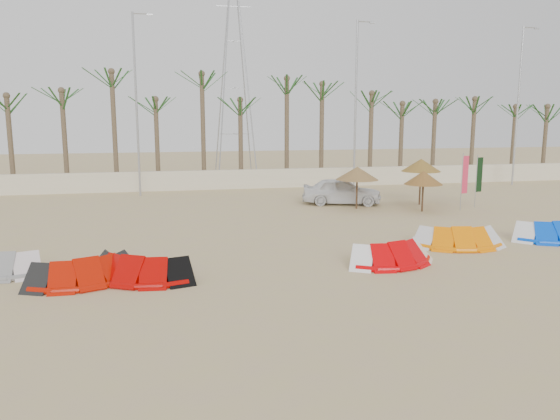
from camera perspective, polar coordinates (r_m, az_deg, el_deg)
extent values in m
plane|color=tan|center=(16.19, 4.37, -8.17)|extent=(120.00, 120.00, 0.00)
cube|color=beige|center=(37.28, -5.02, 3.21)|extent=(60.00, 0.30, 1.30)
cylinder|color=brown|center=(39.51, -26.09, 6.40)|extent=(0.32, 0.32, 6.50)
ellipsoid|color=#194719|center=(39.50, -26.46, 11.10)|extent=(4.00, 4.00, 2.40)
cylinder|color=brown|center=(38.31, -11.35, 7.14)|extent=(0.32, 0.32, 6.50)
ellipsoid|color=#194719|center=(38.30, -11.52, 12.00)|extent=(4.00, 4.00, 2.40)
cylinder|color=brown|center=(39.68, 3.37, 7.41)|extent=(0.32, 0.32, 6.50)
ellipsoid|color=#194719|center=(39.66, 3.41, 12.10)|extent=(4.00, 4.00, 2.40)
cylinder|color=brown|center=(43.37, 16.34, 7.24)|extent=(0.32, 0.32, 6.50)
ellipsoid|color=#194719|center=(43.35, 16.55, 11.53)|extent=(4.00, 4.00, 2.40)
cylinder|color=brown|center=(47.64, 24.93, 6.93)|extent=(0.32, 0.32, 6.50)
ellipsoid|color=#194719|center=(47.63, 25.22, 10.83)|extent=(4.00, 4.00, 2.40)
cylinder|color=#A5A8AD|center=(34.81, -14.77, 10.44)|extent=(0.14, 0.14, 11.00)
cylinder|color=#A5A8AD|center=(35.28, -14.32, 19.27)|extent=(1.00, 0.08, 0.08)
cube|color=#A5A8AD|center=(35.26, -13.46, 19.23)|extent=(0.35, 0.14, 0.10)
cylinder|color=#A5A8AD|center=(36.89, 7.90, 10.63)|extent=(0.14, 0.14, 11.00)
cylinder|color=#A5A8AD|center=(37.52, 8.86, 18.88)|extent=(1.00, 0.08, 0.08)
cube|color=#A5A8AD|center=(37.68, 9.61, 18.74)|extent=(0.35, 0.14, 0.10)
cylinder|color=#A5A8AD|center=(42.43, 23.58, 9.81)|extent=(0.14, 0.14, 11.00)
cylinder|color=#A5A8AD|center=(43.12, 24.67, 16.94)|extent=(1.00, 0.08, 0.08)
cube|color=#A5A8AD|center=(43.40, 25.23, 16.79)|extent=(0.35, 0.14, 0.10)
cube|color=silver|center=(19.44, -23.83, -5.15)|extent=(1.02, 1.25, 0.40)
cylinder|color=#B00F00|center=(17.55, -19.67, -6.96)|extent=(2.96, 1.32, 0.20)
cube|color=black|center=(17.85, -24.12, -6.47)|extent=(0.96, 1.24, 0.40)
cube|color=black|center=(17.45, -15.09, -6.29)|extent=(0.96, 1.24, 0.40)
cylinder|color=#A90200|center=(17.40, -14.57, -6.83)|extent=(2.98, 1.69, 0.20)
cube|color=black|center=(17.60, -19.38, -6.39)|extent=(1.04, 1.25, 0.40)
cube|color=black|center=(17.43, -9.72, -6.10)|extent=(1.04, 1.25, 0.40)
cylinder|color=#D70004|center=(18.91, 11.70, -5.36)|extent=(2.87, 0.91, 0.20)
cube|color=white|center=(18.49, 7.85, -5.12)|extent=(0.85, 1.21, 0.40)
cube|color=white|center=(19.51, 15.14, -4.58)|extent=(0.85, 1.21, 0.40)
cylinder|color=#FF7900|center=(21.99, 18.15, -3.49)|extent=(3.09, 0.79, 0.20)
cube|color=silver|center=(21.39, 14.78, -3.28)|extent=(0.80, 1.19, 0.40)
cube|color=silver|center=(22.76, 21.10, -2.84)|extent=(0.80, 1.19, 0.40)
cylinder|color=#0144E2|center=(24.67, 26.89, -2.65)|extent=(3.27, 0.41, 0.20)
cube|color=white|center=(23.83, 24.00, -2.47)|extent=(0.67, 1.14, 0.40)
cylinder|color=#4C331E|center=(29.60, 8.03, 2.22)|extent=(0.10, 0.10, 2.17)
cone|color=olive|center=(29.50, 8.07, 3.83)|extent=(2.31, 2.31, 0.70)
cylinder|color=#4C331E|center=(29.40, 14.69, 1.81)|extent=(0.10, 0.10, 2.03)
cone|color=#905F2A|center=(29.30, 14.76, 3.29)|extent=(2.00, 2.00, 0.70)
cylinder|color=#4C331E|center=(31.60, 14.45, 2.78)|extent=(0.10, 0.10, 2.48)
cone|color=olive|center=(31.50, 14.52, 4.56)|extent=(2.20, 2.20, 0.70)
cylinder|color=#A5A8AD|center=(30.18, 18.46, 2.80)|extent=(0.04, 0.04, 3.05)
cube|color=#E12C4C|center=(30.25, 18.86, 3.50)|extent=(0.41, 0.14, 1.98)
cylinder|color=#A5A8AD|center=(31.45, 19.81, 2.85)|extent=(0.04, 0.04, 2.89)
cube|color=black|center=(31.53, 20.19, 3.48)|extent=(0.41, 0.14, 1.88)
imported|color=white|center=(30.96, 6.47, 1.98)|extent=(4.73, 2.92, 1.50)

